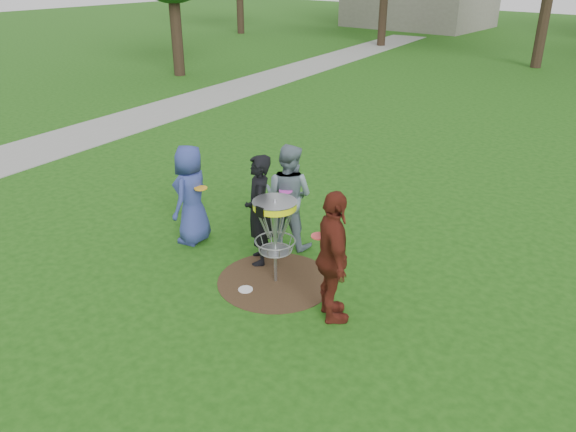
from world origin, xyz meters
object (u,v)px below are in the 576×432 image
Objects in this scene: disc_golf_basket at (275,221)px; player_maroon at (333,258)px; player_black at (259,210)px; player_grey at (288,196)px; player_blue at (191,195)px.

player_maroon is at bearing -10.92° from disc_golf_basket.
disc_golf_basket is at bearing 18.57° from player_black.
player_grey is 0.96× the size of player_maroon.
player_blue is 1.40m from player_black.
player_blue is 0.96× the size of player_black.
player_blue reaches higher than disc_golf_basket.
disc_golf_basket is (0.64, -1.08, 0.12)m from player_grey.
player_maroon is at bearing 132.69° from player_grey.
player_blue is 3.24m from player_maroon.
player_black is at bearing 25.79° from player_maroon.
disc_golf_basket is (2.00, -0.13, 0.15)m from player_blue.
player_grey is 2.27m from player_maroon.
disc_golf_basket is at bearing 108.58° from player_grey.
disc_golf_basket is at bearing 68.11° from player_blue.
player_blue is 0.96× the size of player_grey.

